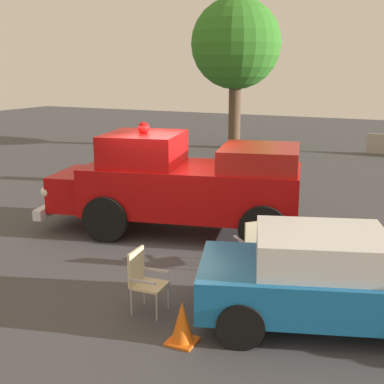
{
  "coord_description": "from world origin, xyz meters",
  "views": [
    {
      "loc": [
        5.14,
        -9.86,
        3.82
      ],
      "look_at": [
        0.19,
        0.49,
        0.98
      ],
      "focal_mm": 47.46,
      "sensor_mm": 36.0,
      "label": 1
    }
  ],
  "objects_px": {
    "lawn_chair_by_car": "(253,241)",
    "lawn_chair_spare": "(143,276)",
    "oak_tree_left": "(236,45)",
    "traffic_cone": "(182,323)",
    "vintage_fire_truck": "(182,183)",
    "classic_hot_rod": "(343,279)",
    "spectator_standing": "(141,155)"
  },
  "relations": [
    {
      "from": "lawn_chair_spare",
      "to": "spectator_standing",
      "type": "relative_size",
      "value": 0.61
    },
    {
      "from": "lawn_chair_by_car",
      "to": "spectator_standing",
      "type": "distance_m",
      "value": 8.02
    },
    {
      "from": "lawn_chair_by_car",
      "to": "lawn_chair_spare",
      "type": "relative_size",
      "value": 1.0
    },
    {
      "from": "classic_hot_rod",
      "to": "oak_tree_left",
      "type": "height_order",
      "value": "oak_tree_left"
    },
    {
      "from": "lawn_chair_by_car",
      "to": "oak_tree_left",
      "type": "height_order",
      "value": "oak_tree_left"
    },
    {
      "from": "lawn_chair_by_car",
      "to": "oak_tree_left",
      "type": "bearing_deg",
      "value": 112.28
    },
    {
      "from": "traffic_cone",
      "to": "classic_hot_rod",
      "type": "bearing_deg",
      "value": 37.99
    },
    {
      "from": "oak_tree_left",
      "to": "traffic_cone",
      "type": "bearing_deg",
      "value": -71.37
    },
    {
      "from": "lawn_chair_spare",
      "to": "traffic_cone",
      "type": "height_order",
      "value": "lawn_chair_spare"
    },
    {
      "from": "spectator_standing",
      "to": "traffic_cone",
      "type": "bearing_deg",
      "value": -55.79
    },
    {
      "from": "lawn_chair_by_car",
      "to": "spectator_standing",
      "type": "height_order",
      "value": "spectator_standing"
    },
    {
      "from": "classic_hot_rod",
      "to": "traffic_cone",
      "type": "relative_size",
      "value": 7.44
    },
    {
      "from": "lawn_chair_by_car",
      "to": "lawn_chair_spare",
      "type": "xyz_separation_m",
      "value": [
        -1.04,
        -2.34,
        0.0
      ]
    },
    {
      "from": "lawn_chair_by_car",
      "to": "traffic_cone",
      "type": "relative_size",
      "value": 1.61
    },
    {
      "from": "vintage_fire_truck",
      "to": "lawn_chair_spare",
      "type": "xyz_separation_m",
      "value": [
        1.25,
        -3.89,
        -0.61
      ]
    },
    {
      "from": "classic_hot_rod",
      "to": "traffic_cone",
      "type": "xyz_separation_m",
      "value": [
        -1.93,
        -1.51,
        -0.44
      ]
    },
    {
      "from": "spectator_standing",
      "to": "traffic_cone",
      "type": "xyz_separation_m",
      "value": [
        5.76,
        -8.47,
        -0.66
      ]
    },
    {
      "from": "vintage_fire_truck",
      "to": "oak_tree_left",
      "type": "relative_size",
      "value": 0.9
    },
    {
      "from": "spectator_standing",
      "to": "lawn_chair_by_car",
      "type": "bearing_deg",
      "value": -43.62
    },
    {
      "from": "classic_hot_rod",
      "to": "spectator_standing",
      "type": "distance_m",
      "value": 10.38
    },
    {
      "from": "classic_hot_rod",
      "to": "vintage_fire_truck",
      "type": "bearing_deg",
      "value": 144.47
    },
    {
      "from": "classic_hot_rod",
      "to": "lawn_chair_spare",
      "type": "height_order",
      "value": "classic_hot_rod"
    },
    {
      "from": "lawn_chair_by_car",
      "to": "lawn_chair_spare",
      "type": "height_order",
      "value": "same"
    },
    {
      "from": "spectator_standing",
      "to": "oak_tree_left",
      "type": "distance_m",
      "value": 9.47
    },
    {
      "from": "spectator_standing",
      "to": "oak_tree_left",
      "type": "relative_size",
      "value": 0.24
    },
    {
      "from": "lawn_chair_by_car",
      "to": "oak_tree_left",
      "type": "xyz_separation_m",
      "value": [
        -5.81,
        14.18,
        4.22
      ]
    },
    {
      "from": "classic_hot_rod",
      "to": "oak_tree_left",
      "type": "distance_m",
      "value": 17.88
    },
    {
      "from": "lawn_chair_spare",
      "to": "oak_tree_left",
      "type": "distance_m",
      "value": 17.71
    },
    {
      "from": "lawn_chair_spare",
      "to": "oak_tree_left",
      "type": "xyz_separation_m",
      "value": [
        -4.77,
        16.52,
        4.22
      ]
    },
    {
      "from": "classic_hot_rod",
      "to": "lawn_chair_by_car",
      "type": "xyz_separation_m",
      "value": [
        -1.89,
        1.44,
        -0.16
      ]
    },
    {
      "from": "vintage_fire_truck",
      "to": "oak_tree_left",
      "type": "distance_m",
      "value": 13.6
    },
    {
      "from": "vintage_fire_truck",
      "to": "classic_hot_rod",
      "type": "distance_m",
      "value": 5.16
    }
  ]
}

